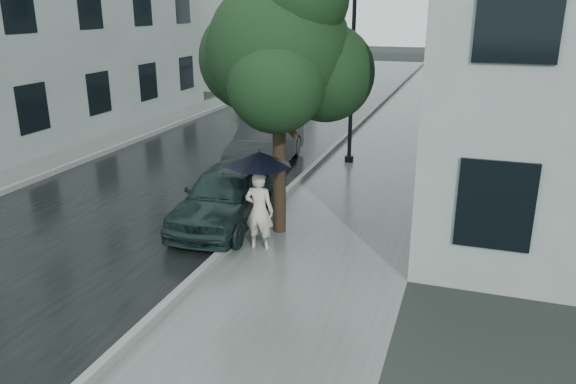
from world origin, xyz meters
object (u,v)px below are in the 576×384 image
(pedestrian, at_px, (259,211))
(car_near, at_px, (227,194))
(lamp_post, at_px, (347,62))
(car_far, at_px, (266,143))
(street_tree, at_px, (281,48))

(pedestrian, height_order, car_near, pedestrian)
(pedestrian, height_order, lamp_post, lamp_post)
(car_near, bearing_deg, car_far, 97.61)
(street_tree, bearing_deg, car_near, -178.27)
(car_far, bearing_deg, car_near, -84.88)
(car_far, bearing_deg, lamp_post, 23.14)
(street_tree, xyz_separation_m, car_far, (-2.12, 4.69, -3.17))
(lamp_post, height_order, car_far, lamp_post)
(street_tree, relative_size, car_near, 1.44)
(street_tree, xyz_separation_m, car_near, (-1.26, -0.04, -3.19))
(car_near, bearing_deg, street_tree, -0.95)
(car_near, distance_m, car_far, 4.80)
(pedestrian, xyz_separation_m, car_far, (-2.05, 5.80, -0.11))
(pedestrian, height_order, car_far, pedestrian)
(pedestrian, distance_m, car_far, 6.15)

